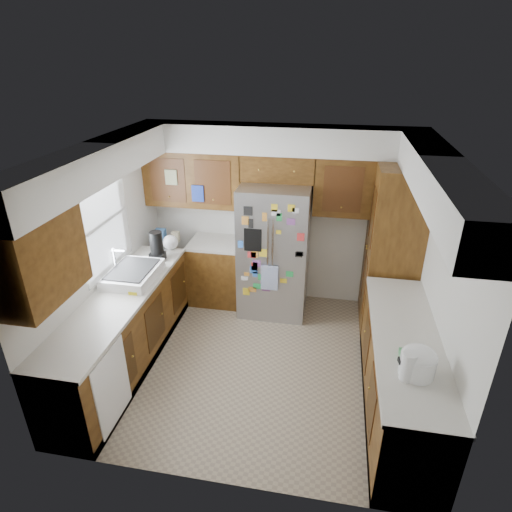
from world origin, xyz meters
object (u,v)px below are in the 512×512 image
at_px(rice_cooker, 418,361).
at_px(fridge, 274,251).
at_px(pantry, 392,249).
at_px(paper_towel, 408,366).

bearing_deg(rice_cooker, fridge, 124.30).
bearing_deg(fridge, rice_cooker, -55.70).
relative_size(pantry, rice_cooker, 7.19).
xyz_separation_m(pantry, rice_cooker, (-0.00, -2.14, -0.02)).
distance_m(pantry, fridge, 1.51).
bearing_deg(pantry, fridge, 177.95).
distance_m(pantry, paper_towel, 2.23).
height_order(pantry, paper_towel, pantry).
xyz_separation_m(pantry, paper_towel, (-0.09, -2.22, -0.03)).
bearing_deg(paper_towel, rice_cooker, 41.73).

